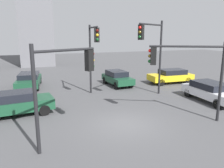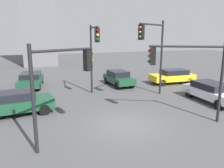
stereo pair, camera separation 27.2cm
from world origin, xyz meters
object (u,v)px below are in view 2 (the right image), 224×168
object	(u,v)px
car_4	(119,78)
car_5	(31,79)
traffic_light_0	(185,65)
traffic_light_1	(64,74)
traffic_light_3	(94,46)
car_1	(212,92)
car_6	(173,76)
car_2	(18,102)
traffic_light_2	(153,44)

from	to	relation	value
car_4	car_5	bearing A→B (deg)	-108.57
traffic_light_0	car_5	size ratio (longest dim) A/B	0.93
car_5	traffic_light_1	bearing A→B (deg)	14.27
traffic_light_3	car_1	size ratio (longest dim) A/B	1.22
traffic_light_3	car_5	world-z (taller)	traffic_light_3
car_5	car_6	bearing A→B (deg)	84.00
car_4	traffic_light_3	bearing A→B (deg)	-48.88
traffic_light_1	traffic_light_3	world-z (taller)	traffic_light_3
car_1	car_4	distance (m)	8.67
traffic_light_1	car_1	world-z (taller)	traffic_light_1
car_5	car_2	bearing A→B (deg)	1.41
traffic_light_1	car_2	world-z (taller)	traffic_light_1
traffic_light_1	car_2	bearing A→B (deg)	91.81
car_6	traffic_light_0	bearing A→B (deg)	61.82
traffic_light_0	traffic_light_3	world-z (taller)	traffic_light_3
car_2	car_5	distance (m)	7.75
car_1	car_5	size ratio (longest dim) A/B	0.95
traffic_light_0	traffic_light_2	xyz separation A→B (m)	(0.43, 4.54, 0.94)
car_5	car_6	size ratio (longest dim) A/B	1.09
traffic_light_3	car_5	distance (m)	7.94
car_2	traffic_light_1	bearing A→B (deg)	-69.70
car_1	traffic_light_2	bearing A→B (deg)	-118.24
car_1	car_2	distance (m)	13.62
car_1	car_5	bearing A→B (deg)	-125.75
traffic_light_0	car_6	size ratio (longest dim) A/B	1.01
traffic_light_2	car_6	bearing A→B (deg)	-175.44
traffic_light_3	car_6	bearing A→B (deg)	109.62
traffic_light_3	car_2	world-z (taller)	traffic_light_3
traffic_light_3	car_1	xyz separation A→B (m)	(7.99, -3.99, -3.25)
traffic_light_2	car_2	bearing A→B (deg)	-34.30
traffic_light_2	car_1	distance (m)	5.65
car_1	car_6	size ratio (longest dim) A/B	1.04
car_4	car_2	bearing A→B (deg)	-61.43
traffic_light_0	car_4	world-z (taller)	traffic_light_0
car_2	car_5	xyz separation A→B (m)	(0.69, 7.72, -0.07)
traffic_light_0	car_5	distance (m)	14.71
traffic_light_1	traffic_light_3	distance (m)	7.72
traffic_light_3	traffic_light_1	bearing A→B (deg)	-19.65
traffic_light_0	car_6	bearing A→B (deg)	-93.18
traffic_light_1	traffic_light_2	distance (m)	8.92
car_4	car_5	size ratio (longest dim) A/B	0.85
traffic_light_1	car_1	size ratio (longest dim) A/B	0.99
traffic_light_1	car_1	distance (m)	11.81
car_4	car_1	bearing A→B (deg)	29.04
car_2	traffic_light_0	bearing A→B (deg)	-30.52
traffic_light_0	car_4	xyz separation A→B (m)	(-0.38, 9.66, -2.51)
traffic_light_0	traffic_light_3	distance (m)	7.38
traffic_light_0	traffic_light_1	world-z (taller)	traffic_light_1
traffic_light_0	car_5	bearing A→B (deg)	-27.06
traffic_light_2	car_4	xyz separation A→B (m)	(-0.81, 5.12, -3.45)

